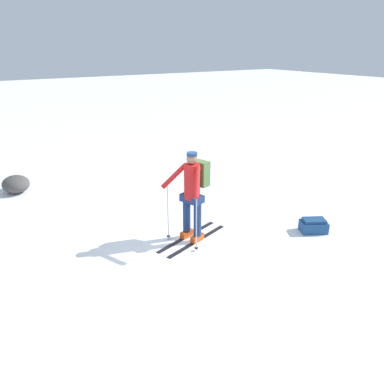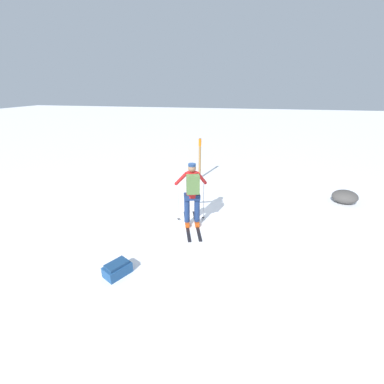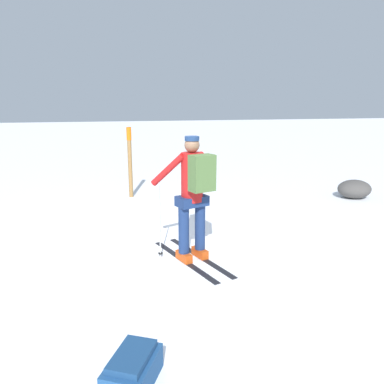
{
  "view_description": "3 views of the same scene",
  "coord_description": "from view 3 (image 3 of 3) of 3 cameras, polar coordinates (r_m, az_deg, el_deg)",
  "views": [
    {
      "loc": [
        -5.13,
        2.89,
        3.59
      ],
      "look_at": [
        0.39,
        -0.63,
        1.0
      ],
      "focal_mm": 35.0,
      "sensor_mm": 36.0,
      "label": 1
    },
    {
      "loc": [
        1.68,
        -6.71,
        3.57
      ],
      "look_at": [
        0.39,
        -0.63,
        1.0
      ],
      "focal_mm": 24.0,
      "sensor_mm": 36.0,
      "label": 2
    },
    {
      "loc": [
        -0.86,
        -5.52,
        2.21
      ],
      "look_at": [
        0.39,
        -0.63,
        1.0
      ],
      "focal_mm": 35.0,
      "sensor_mm": 36.0,
      "label": 3
    }
  ],
  "objects": [
    {
      "name": "rock_boulder",
      "position": [
        9.62,
        23.5,
        0.43
      ],
      "size": [
        0.79,
        0.67,
        0.43
      ],
      "primitive_type": "ellipsoid",
      "color": "#474442",
      "rests_on": "ground_plane"
    },
    {
      "name": "trail_marker",
      "position": [
        8.91,
        -9.46,
        5.25
      ],
      "size": [
        0.11,
        0.11,
        1.66
      ],
      "color": "olive",
      "rests_on": "ground_plane"
    },
    {
      "name": "ground_plane",
      "position": [
        6.01,
        -5.13,
        -8.14
      ],
      "size": [
        80.0,
        80.0,
        0.0
      ],
      "primitive_type": "plane",
      "color": "white"
    },
    {
      "name": "skier",
      "position": [
        5.16,
        0.19,
        0.15
      ],
      "size": [
        0.97,
        1.7,
        1.77
      ],
      "color": "black",
      "rests_on": "ground_plane"
    },
    {
      "name": "dropped_backpack",
      "position": [
        3.35,
        -9.03,
        -25.14
      ],
      "size": [
        0.55,
        0.62,
        0.28
      ],
      "color": "navy",
      "rests_on": "ground_plane"
    }
  ]
}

